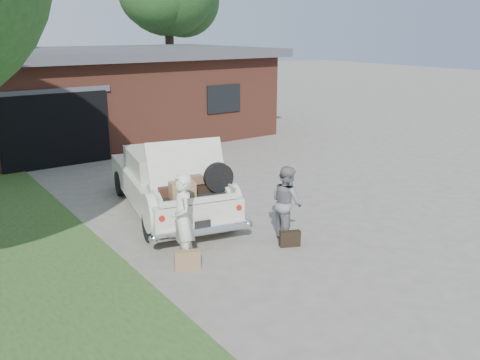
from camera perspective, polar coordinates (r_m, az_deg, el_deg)
ground at (r=10.05m, az=1.99°, el=-6.82°), size 90.00×90.00×0.00m
house at (r=20.06m, az=-16.06°, el=9.28°), size 12.80×7.80×3.30m
sedan at (r=11.54m, az=-7.99°, el=-0.18°), size 2.78×5.02×1.90m
woman_left at (r=8.89m, az=-6.46°, el=-4.46°), size 0.53×0.67×1.63m
woman_right at (r=9.99m, az=5.27°, el=-2.52°), size 0.66×0.79×1.47m
suitcase_left at (r=8.90m, az=-5.91°, el=-8.93°), size 0.46×0.30×0.34m
suitcase_right at (r=9.79m, az=5.62°, el=-6.58°), size 0.42×0.28×0.31m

